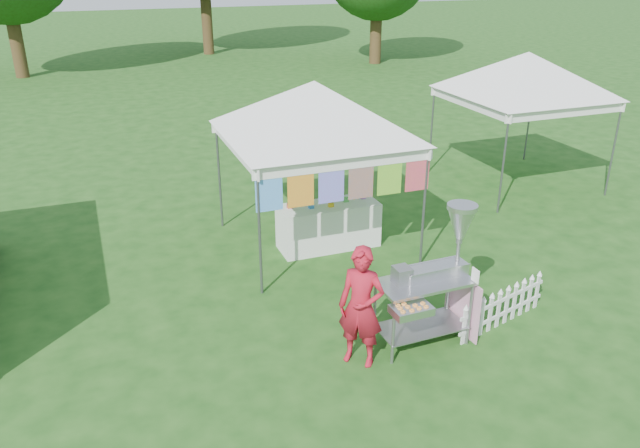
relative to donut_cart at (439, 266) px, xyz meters
name	(u,v)px	position (x,y,z in m)	size (l,w,h in m)	color
ground	(403,345)	(-0.45, 0.03, -1.15)	(120.00, 120.00, 0.00)	#194614
canopy_main	(314,81)	(-0.45, 3.52, 1.84)	(4.24, 4.24, 3.45)	#59595E
canopy_right	(529,52)	(5.05, 5.03, 1.84)	(4.24, 4.24, 3.45)	#59595E
donut_cart	(439,266)	(0.00, 0.00, 0.00)	(1.40, 0.99, 1.95)	gray
vendor	(361,307)	(-1.16, -0.08, -0.33)	(0.60, 0.39, 1.64)	#A91426
picket_fence	(502,308)	(1.11, -0.01, -0.86)	(1.74, 0.52, 0.56)	white
display_table	(328,226)	(-0.25, 3.34, -0.74)	(1.80, 0.70, 0.82)	white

